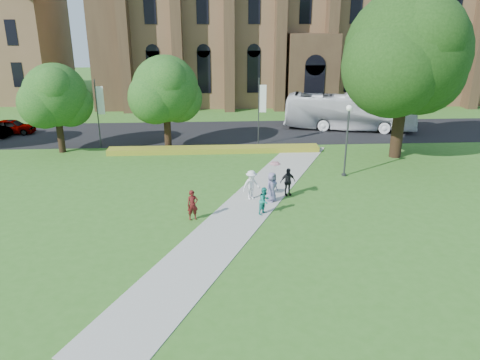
{
  "coord_description": "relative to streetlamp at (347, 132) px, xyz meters",
  "views": [
    {
      "loc": [
        -2.03,
        -25.43,
        11.35
      ],
      "look_at": [
        -0.45,
        1.57,
        1.6
      ],
      "focal_mm": 35.0,
      "sensor_mm": 36.0,
      "label": 1
    }
  ],
  "objects": [
    {
      "name": "car_0",
      "position": [
        -29.23,
        14.24,
        -2.55
      ],
      "size": [
        4.31,
        1.88,
        1.45
      ],
      "primitive_type": "imported",
      "rotation": [
        0.0,
        0.0,
        1.53
      ],
      "color": "gray",
      "rests_on": "road"
    },
    {
      "name": "street_tree_1",
      "position": [
        -13.5,
        8.0,
        1.93
      ],
      "size": [
        5.6,
        5.6,
        8.05
      ],
      "color": "#332114",
      "rests_on": "ground"
    },
    {
      "name": "flower_hedge",
      "position": [
        -9.5,
        6.7,
        -3.07
      ],
      "size": [
        18.0,
        1.4,
        0.45
      ],
      "primitive_type": "cube",
      "color": "gold",
      "rests_on": "ground"
    },
    {
      "name": "large_tree",
      "position": [
        5.5,
        4.5,
        5.07
      ],
      "size": [
        9.6,
        9.6,
        13.2
      ],
      "color": "#332114",
      "rests_on": "ground"
    },
    {
      "name": "pedestrian_0",
      "position": [
        -10.8,
        -7.11,
        -2.37
      ],
      "size": [
        0.73,
        0.58,
        1.77
      ],
      "primitive_type": "imported",
      "rotation": [
        0.0,
        0.0,
        0.27
      ],
      "color": "#4E1212",
      "rests_on": "footpath"
    },
    {
      "name": "pedestrian_1",
      "position": [
        -6.6,
        -6.57,
        -2.43
      ],
      "size": [
        1.01,
        1.01,
        1.65
      ],
      "primitive_type": "imported",
      "rotation": [
        0.0,
        0.0,
        0.8
      ],
      "color": "#1B887B",
      "rests_on": "footpath"
    },
    {
      "name": "road",
      "position": [
        -7.5,
        13.5,
        -3.29
      ],
      "size": [
        160.0,
        10.0,
        0.02
      ],
      "primitive_type": "cube",
      "color": "black",
      "rests_on": "ground"
    },
    {
      "name": "banner_pole_0",
      "position": [
        -5.39,
        8.7,
        0.09
      ],
      "size": [
        0.7,
        0.1,
        6.0
      ],
      "color": "#38383D",
      "rests_on": "ground"
    },
    {
      "name": "parasol",
      "position": [
        -5.75,
        -4.53,
        -1.05
      ],
      "size": [
        0.79,
        0.79,
        0.6
      ],
      "primitive_type": "imported",
      "rotation": [
        0.0,
        0.0,
        0.17
      ],
      "color": "#C58BA4",
      "rests_on": "pedestrian_4"
    },
    {
      "name": "pedestrian_4",
      "position": [
        -5.93,
        -4.63,
        -2.31
      ],
      "size": [
        1.09,
        1.07,
        1.9
      ],
      "primitive_type": "imported",
      "rotation": [
        0.0,
        0.0,
        0.75
      ],
      "color": "slate",
      "rests_on": "footpath"
    },
    {
      "name": "footpath",
      "position": [
        -7.5,
        -5.5,
        -3.28
      ],
      "size": [
        15.58,
        28.54,
        0.04
      ],
      "primitive_type": "cube",
      "rotation": [
        0.0,
        0.0,
        -0.44
      ],
      "color": "#B2B2A8",
      "rests_on": "ground"
    },
    {
      "name": "street_tree_0",
      "position": [
        -22.5,
        7.5,
        1.58
      ],
      "size": [
        5.2,
        5.2,
        7.5
      ],
      "color": "#332114",
      "rests_on": "ground"
    },
    {
      "name": "streetlamp",
      "position": [
        0.0,
        0.0,
        0.0
      ],
      "size": [
        0.44,
        0.44,
        5.24
      ],
      "color": "#38383D",
      "rests_on": "ground"
    },
    {
      "name": "banner_pole_1",
      "position": [
        -19.39,
        8.7,
        0.09
      ],
      "size": [
        0.7,
        0.1,
        6.0
      ],
      "color": "#38383D",
      "rests_on": "ground"
    },
    {
      "name": "tour_coach",
      "position": [
        4.26,
        14.15,
        -1.47
      ],
      "size": [
        13.33,
        6.03,
        3.62
      ],
      "primitive_type": "imported",
      "rotation": [
        0.0,
        0.0,
        1.33
      ],
      "color": "white",
      "rests_on": "road"
    },
    {
      "name": "pedestrian_3",
      "position": [
        -4.76,
        -3.64,
        -2.34
      ],
      "size": [
        1.16,
        0.77,
        1.83
      ],
      "primitive_type": "imported",
      "rotation": [
        0.0,
        0.0,
        0.33
      ],
      "color": "black",
      "rests_on": "footpath"
    },
    {
      "name": "pedestrian_2",
      "position": [
        -7.19,
        -4.21,
        -2.3
      ],
      "size": [
        1.43,
        1.2,
        1.92
      ],
      "primitive_type": "imported",
      "rotation": [
        0.0,
        0.0,
        0.47
      ],
      "color": "silver",
      "rests_on": "footpath"
    },
    {
      "name": "ground",
      "position": [
        -7.5,
        -6.5,
        -3.3
      ],
      "size": [
        160.0,
        160.0,
        0.0
      ],
      "primitive_type": "plane",
      "color": "#366B20",
      "rests_on": "ground"
    }
  ]
}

